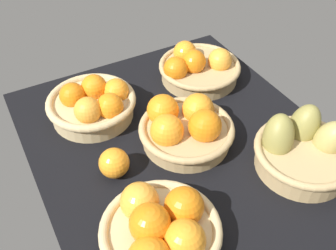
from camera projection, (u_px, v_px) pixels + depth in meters
The scene contains 7 objects.
market_tray at pixel (182, 146), 100.05cm from camera, with size 84.00×72.00×3.00cm, color black.
basket_far_right_pears at pixel (303, 149), 90.79cm from camera, with size 23.38×23.38×14.07cm.
basket_near_right at pixel (161, 230), 75.36cm from camera, with size 24.16×24.16×11.22cm.
basket_far_left at pixel (198, 67), 116.88cm from camera, with size 24.51×24.51×10.39cm.
basket_near_left at pixel (93, 103), 103.54cm from camera, with size 23.86×23.86×10.65cm.
basket_center at pixel (184, 126), 97.23cm from camera, with size 23.95×23.95×10.93cm.
loose_orange_front_gap at pixel (114, 163), 89.09cm from camera, with size 7.13×7.13×7.13cm, color orange.
Camera 1 is at (59.74, -36.60, 73.23)cm, focal length 41.67 mm.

